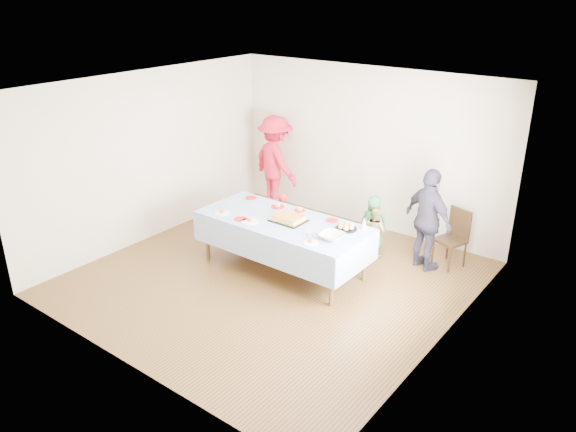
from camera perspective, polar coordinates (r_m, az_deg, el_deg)
name	(u,v)px	position (r m, az deg, el deg)	size (l,w,h in m)	color
ground	(273,278)	(8.07, -1.49, -6.31)	(5.00, 5.00, 0.00)	#4B2C15
room_walls	(276,159)	(7.34, -1.28, 5.76)	(5.04, 5.04, 2.72)	beige
party_table	(283,224)	(7.99, -0.54, -0.78)	(2.50, 1.10, 0.78)	#51331C
birthday_cake	(288,218)	(7.93, 0.03, -0.25)	(0.48, 0.37, 0.08)	black
rolls_tray	(346,227)	(7.70, 5.92, -1.10)	(0.30, 0.30, 0.09)	black
punch_bowl	(332,236)	(7.40, 4.47, -2.07)	(0.33, 0.33, 0.08)	silver
party_hat	(364,223)	(7.75, 7.72, -0.70)	(0.09, 0.09, 0.16)	white
fork_pile	(312,234)	(7.47, 2.48, -1.81)	(0.24, 0.18, 0.07)	white
plate_red_far_a	(251,198)	(8.81, -3.79, 1.86)	(0.18, 0.18, 0.01)	red
plate_red_far_b	(277,207)	(8.43, -1.08, 0.94)	(0.20, 0.20, 0.01)	red
plate_red_far_c	(300,211)	(8.29, 1.18, 0.55)	(0.17, 0.17, 0.01)	red
plate_red_far_d	(332,220)	(7.98, 4.51, -0.43)	(0.18, 0.18, 0.01)	red
plate_red_near	(241,219)	(8.03, -4.83, -0.30)	(0.18, 0.18, 0.01)	red
plate_white_left	(222,213)	(8.26, -6.69, 0.29)	(0.21, 0.21, 0.01)	white
plate_white_mid	(250,221)	(7.93, -3.90, -0.56)	(0.24, 0.24, 0.01)	white
plate_white_right	(311,243)	(7.29, 2.34, -2.71)	(0.21, 0.21, 0.01)	white
dining_chair	(454,234)	(8.59, 16.53, -1.81)	(0.48, 0.48, 0.87)	black
toddler_left	(284,217)	(9.02, -0.41, -0.13)	(0.30, 0.20, 0.82)	red
toddler_mid	(373,223)	(8.84, 8.67, -0.68)	(0.43, 0.28, 0.88)	#2A7F42
toddler_right	(375,231)	(8.70, 8.84, -1.52)	(0.37, 0.29, 0.76)	tan
adult_left	(275,162)	(10.30, -1.29, 5.47)	(1.11, 0.64, 1.72)	red
adult_right	(428,220)	(8.27, 14.07, -0.41)	(0.89, 0.37, 1.52)	#2C2837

